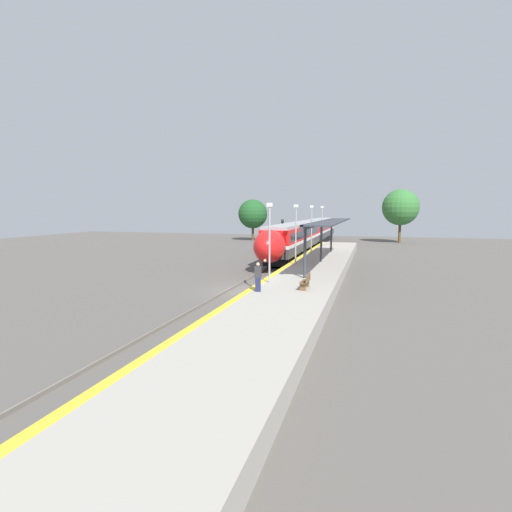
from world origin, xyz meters
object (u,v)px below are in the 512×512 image
(platform_bench, at_px, (306,281))
(lamppost_far, at_px, (312,226))
(lamppost_near, at_px, (270,237))
(train, at_px, (308,233))
(railway_signal, at_px, (282,233))
(lamppost_farthest, at_px, (322,223))
(lamppost_mid, at_px, (296,230))
(person_waiting, at_px, (258,277))

(platform_bench, height_order, lamppost_far, lamppost_far)
(lamppost_near, bearing_deg, train, 94.49)
(train, height_order, lamppost_near, lamppost_near)
(railway_signal, bearing_deg, train, 71.20)
(lamppost_near, xyz_separation_m, lamppost_far, (0.00, 17.88, 0.00))
(lamppost_far, bearing_deg, lamppost_farthest, 90.00)
(lamppost_near, distance_m, lamppost_far, 17.88)
(platform_bench, xyz_separation_m, lamppost_farthest, (-2.59, 28.20, 2.45))
(train, distance_m, platform_bench, 32.58)
(lamppost_near, height_order, lamppost_farthest, same)
(train, distance_m, lamppost_farthest, 4.91)
(platform_bench, bearing_deg, lamppost_farthest, 95.25)
(train, height_order, lamppost_farthest, lamppost_farthest)
(railway_signal, height_order, lamppost_near, lamppost_near)
(train, relative_size, lamppost_far, 9.21)
(train, bearing_deg, lamppost_farthest, -58.73)
(railway_signal, bearing_deg, lamppost_near, -79.30)
(lamppost_near, distance_m, lamppost_mid, 8.94)
(railway_signal, xyz_separation_m, lamppost_near, (4.61, -24.38, 1.19))
(train, height_order, person_waiting, train)
(railway_signal, bearing_deg, person_waiting, -80.27)
(person_waiting, bearing_deg, lamppost_mid, 90.37)
(lamppost_farthest, bearing_deg, train, 121.27)
(train, height_order, lamppost_mid, lamppost_mid)
(person_waiting, bearing_deg, train, 94.23)
(person_waiting, xyz_separation_m, railway_signal, (-4.68, 27.29, 0.86))
(lamppost_farthest, bearing_deg, lamppost_far, -90.00)
(person_waiting, relative_size, railway_signal, 0.39)
(lamppost_mid, xyz_separation_m, lamppost_farthest, (0.00, 17.88, 0.00))
(railway_signal, distance_m, lamppost_near, 24.84)
(lamppost_mid, bearing_deg, lamppost_farthest, 90.00)
(railway_signal, bearing_deg, lamppost_farthest, 27.99)
(train, distance_m, railway_signal, 6.80)
(train, bearing_deg, railway_signal, -108.80)
(railway_signal, distance_m, lamppost_farthest, 5.35)
(lamppost_mid, bearing_deg, platform_bench, -75.91)
(lamppost_mid, height_order, lamppost_far, same)
(person_waiting, bearing_deg, railway_signal, 99.73)
(person_waiting, height_order, lamppost_far, lamppost_far)
(train, relative_size, platform_bench, 30.19)
(platform_bench, relative_size, lamppost_farthest, 0.31)
(lamppost_mid, bearing_deg, lamppost_far, 90.00)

